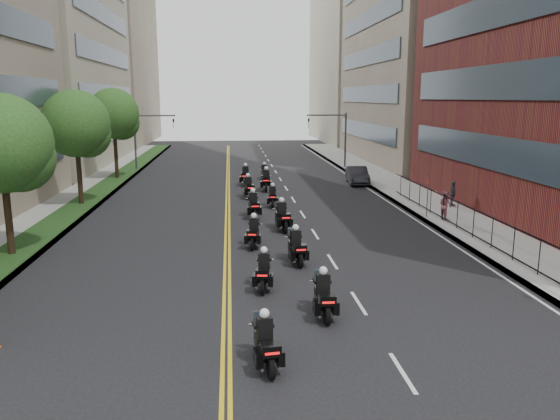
# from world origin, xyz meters

# --- Properties ---
(ground) EXTENTS (160.00, 160.00, 0.00)m
(ground) POSITION_xyz_m (0.00, 0.00, 0.00)
(ground) COLOR black
(ground) RESTS_ON ground
(sidewalk_right) EXTENTS (4.00, 90.00, 0.15)m
(sidewalk_right) POSITION_xyz_m (12.00, 25.00, 0.07)
(sidewalk_right) COLOR gray
(sidewalk_right) RESTS_ON ground
(sidewalk_left) EXTENTS (4.00, 90.00, 0.15)m
(sidewalk_left) POSITION_xyz_m (-12.00, 25.00, 0.07)
(sidewalk_left) COLOR gray
(sidewalk_left) RESTS_ON ground
(grass_strip) EXTENTS (2.00, 90.00, 0.04)m
(grass_strip) POSITION_xyz_m (-11.20, 25.00, 0.17)
(grass_strip) COLOR #1C3613
(grass_strip) RESTS_ON sidewalk_left
(building_right_tan) EXTENTS (15.11, 28.00, 30.00)m
(building_right_tan) POSITION_xyz_m (21.48, 48.00, 15.00)
(building_right_tan) COLOR #7E6F5C
(building_right_tan) RESTS_ON ground
(building_right_far) EXTENTS (15.00, 28.00, 26.00)m
(building_right_far) POSITION_xyz_m (21.50, 78.00, 13.00)
(building_right_far) COLOR gray
(building_right_far) RESTS_ON ground
(building_left_far) EXTENTS (16.00, 28.00, 26.00)m
(building_left_far) POSITION_xyz_m (-22.00, 78.00, 13.00)
(building_left_far) COLOR #7E6F5C
(building_left_far) RESTS_ON ground
(iron_fence) EXTENTS (0.05, 28.00, 1.50)m
(iron_fence) POSITION_xyz_m (11.00, 12.00, 0.90)
(iron_fence) COLOR black
(iron_fence) RESTS_ON sidewalk_right
(street_trees) EXTENTS (4.40, 38.40, 7.98)m
(street_trees) POSITION_xyz_m (-11.05, 18.61, 5.13)
(street_trees) COLOR #322216
(street_trees) RESTS_ON ground
(traffic_signal_right) EXTENTS (4.09, 0.20, 5.60)m
(traffic_signal_right) POSITION_xyz_m (9.54, 42.00, 3.70)
(traffic_signal_right) COLOR #3F3F44
(traffic_signal_right) RESTS_ON ground
(traffic_signal_left) EXTENTS (4.09, 0.20, 5.60)m
(traffic_signal_left) POSITION_xyz_m (-9.54, 42.00, 3.70)
(traffic_signal_left) COLOR #3F3F44
(traffic_signal_left) RESTS_ON ground
(motorcycle_0) EXTENTS (0.65, 2.17, 1.61)m
(motorcycle_0) POSITION_xyz_m (-0.38, 0.68, 0.63)
(motorcycle_0) COLOR black
(motorcycle_0) RESTS_ON ground
(motorcycle_1) EXTENTS (0.52, 2.28, 1.68)m
(motorcycle_1) POSITION_xyz_m (1.75, 3.96, 0.66)
(motorcycle_1) COLOR black
(motorcycle_1) RESTS_ON ground
(motorcycle_2) EXTENTS (0.65, 2.18, 1.61)m
(motorcycle_2) POSITION_xyz_m (-0.04, 6.84, 0.64)
(motorcycle_2) COLOR black
(motorcycle_2) RESTS_ON ground
(motorcycle_3) EXTENTS (0.65, 2.33, 1.72)m
(motorcycle_3) POSITION_xyz_m (1.57, 9.96, 0.68)
(motorcycle_3) COLOR black
(motorcycle_3) RESTS_ON ground
(motorcycle_4) EXTENTS (0.68, 2.24, 1.66)m
(motorcycle_4) POSITION_xyz_m (-0.16, 12.83, 0.65)
(motorcycle_4) COLOR black
(motorcycle_4) RESTS_ON ground
(motorcycle_5) EXTENTS (0.71, 2.45, 1.81)m
(motorcycle_5) POSITION_xyz_m (1.54, 16.05, 0.72)
(motorcycle_5) COLOR black
(motorcycle_5) RESTS_ON ground
(motorcycle_6) EXTENTS (0.62, 2.44, 1.80)m
(motorcycle_6) POSITION_xyz_m (0.11, 19.34, 0.71)
(motorcycle_6) COLOR black
(motorcycle_6) RESTS_ON ground
(motorcycle_7) EXTENTS (0.55, 2.16, 1.59)m
(motorcycle_7) POSITION_xyz_m (1.54, 22.68, 0.63)
(motorcycle_7) COLOR black
(motorcycle_7) RESTS_ON ground
(motorcycle_8) EXTENTS (0.74, 2.43, 1.80)m
(motorcycle_8) POSITION_xyz_m (0.05, 25.98, 0.71)
(motorcycle_8) COLOR black
(motorcycle_8) RESTS_ON ground
(motorcycle_9) EXTENTS (0.66, 2.56, 1.89)m
(motorcycle_9) POSITION_xyz_m (1.54, 29.10, 0.75)
(motorcycle_9) COLOR black
(motorcycle_9) RESTS_ON ground
(motorcycle_10) EXTENTS (0.69, 2.49, 1.84)m
(motorcycle_10) POSITION_xyz_m (0.00, 31.84, 0.73)
(motorcycle_10) COLOR black
(motorcycle_10) RESTS_ON ground
(motorcycle_11) EXTENTS (0.62, 2.12, 1.57)m
(motorcycle_11) POSITION_xyz_m (1.78, 34.81, 0.62)
(motorcycle_11) COLOR black
(motorcycle_11) RESTS_ON ground
(parked_sedan) EXTENTS (1.93, 4.54, 1.46)m
(parked_sedan) POSITION_xyz_m (9.40, 31.73, 0.73)
(parked_sedan) COLOR black
(parked_sedan) RESTS_ON ground
(pedestrian_b) EXTENTS (0.81, 0.94, 1.66)m
(pedestrian_b) POSITION_xyz_m (11.20, 17.20, 0.98)
(pedestrian_b) COLOR #96515E
(pedestrian_b) RESTS_ON sidewalk_right
(pedestrian_c) EXTENTS (0.56, 1.02, 1.65)m
(pedestrian_c) POSITION_xyz_m (13.24, 21.03, 0.98)
(pedestrian_c) COLOR #3E3D45
(pedestrian_c) RESTS_ON sidewalk_right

